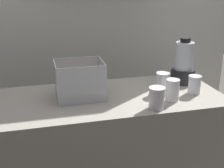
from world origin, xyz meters
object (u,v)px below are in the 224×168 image
object	(u,v)px
juice_cup_orange_left	(162,84)
juice_cup_pomegranate_middle	(172,91)
carrot_display_bin	(80,86)
blender_pitcher	(183,65)
juice_cup_carrot_far_left	(157,100)
juice_cup_mango_right	(194,85)

from	to	relation	value
juice_cup_orange_left	juice_cup_pomegranate_middle	distance (m)	0.14
carrot_display_bin	blender_pitcher	world-z (taller)	blender_pitcher
blender_pitcher	juice_cup_orange_left	world-z (taller)	blender_pitcher
juice_cup_pomegranate_middle	juice_cup_carrot_far_left	bearing A→B (deg)	-148.10
blender_pitcher	juice_cup_orange_left	bearing A→B (deg)	-145.10
juice_cup_carrot_far_left	juice_cup_pomegranate_middle	distance (m)	0.16
carrot_display_bin	juice_cup_orange_left	distance (m)	0.53
blender_pitcher	juice_cup_pomegranate_middle	size ratio (longest dim) A/B	2.36
blender_pitcher	juice_cup_mango_right	size ratio (longest dim) A/B	2.69
blender_pitcher	juice_cup_pomegranate_middle	bearing A→B (deg)	-126.60
blender_pitcher	juice_cup_carrot_far_left	world-z (taller)	blender_pitcher
blender_pitcher	juice_cup_orange_left	size ratio (longest dim) A/B	2.36
blender_pitcher	juice_cup_carrot_far_left	xyz separation A→B (m)	(-0.35, -0.37, -0.07)
juice_cup_pomegranate_middle	blender_pitcher	bearing A→B (deg)	53.40
juice_cup_pomegranate_middle	juice_cup_mango_right	xyz separation A→B (m)	(0.19, 0.08, -0.01)
juice_cup_orange_left	juice_cup_mango_right	bearing A→B (deg)	-16.76
juice_cup_pomegranate_middle	juice_cup_orange_left	bearing A→B (deg)	92.47
juice_cup_mango_right	juice_cup_pomegranate_middle	bearing A→B (deg)	-157.87
juice_cup_orange_left	juice_cup_pomegranate_middle	world-z (taller)	same
juice_cup_carrot_far_left	juice_cup_orange_left	distance (m)	0.26
juice_cup_carrot_far_left	juice_cup_mango_right	bearing A→B (deg)	26.42
juice_cup_orange_left	juice_cup_carrot_far_left	bearing A→B (deg)	-120.55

